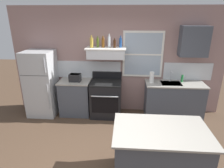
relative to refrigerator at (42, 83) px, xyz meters
name	(u,v)px	position (x,y,z in m)	size (l,w,h in m)	color
ground_plane	(110,167)	(1.90, -1.84, -0.83)	(16.00, 16.00, 0.00)	#4C3828
back_wall	(118,61)	(1.93, 0.39, 0.52)	(5.40, 0.11, 2.70)	gray
refrigerator	(42,83)	(0.00, 0.00, 0.00)	(0.70, 0.72, 1.66)	#B7BABC
counter_left_of_stove	(76,97)	(0.85, 0.06, -0.38)	(0.79, 0.63, 0.91)	#474C56
toaster	(75,78)	(0.88, 0.01, 0.18)	(0.30, 0.20, 0.19)	black
stove_range	(106,98)	(1.65, 0.02, -0.37)	(0.76, 0.69, 1.09)	black
range_hood_shelf	(106,53)	(1.65, 0.12, 0.79)	(0.96, 0.52, 0.24)	silver
bottle_champagne_gold_foil	(92,43)	(1.31, 0.08, 1.03)	(0.08, 0.08, 0.29)	#B29333
bottle_olive_oil_square	(98,43)	(1.45, 0.16, 1.02)	(0.06, 0.06, 0.26)	#4C601E
bottle_amber_wine	(103,43)	(1.58, 0.13, 1.03)	(0.07, 0.07, 0.27)	brown
bottle_clear_tall	(109,42)	(1.72, 0.16, 1.05)	(0.06, 0.06, 0.32)	silver
bottle_brown_stout	(115,44)	(1.86, 0.09, 1.01)	(0.06, 0.06, 0.22)	#381E0F
bottle_blue_liqueur	(121,43)	(1.99, 0.16, 1.03)	(0.07, 0.07, 0.28)	#1E478C
counter_right_with_sink	(173,100)	(3.35, 0.06, -0.38)	(1.43, 0.63, 0.91)	#474C56
sink_faucet	(171,75)	(3.25, 0.16, 0.25)	(0.03, 0.17, 0.28)	silver
paper_towel_roll	(152,77)	(2.77, 0.06, 0.21)	(0.11, 0.11, 0.27)	white
dish_soap_bottle	(182,78)	(3.53, 0.16, 0.17)	(0.06, 0.06, 0.18)	#268C3F
kitchen_island	(159,155)	(2.68, -2.01, -0.38)	(1.40, 0.90, 0.91)	#474C56
upper_cabinet_right	(194,41)	(3.70, 0.20, 1.07)	(0.64, 0.32, 0.70)	#474C56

